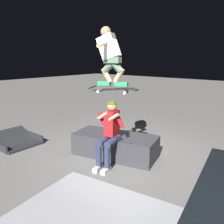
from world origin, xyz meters
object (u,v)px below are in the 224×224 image
ledge_box_main (115,145)px  kicker_ramp (16,142)px  person_sitting_on_ledge (110,130)px  skateboard (113,89)px  skater_airborne (110,54)px

ledge_box_main → kicker_ramp: size_ratio=1.69×
ledge_box_main → person_sitting_on_ledge: person_sitting_on_ledge is taller
skateboard → kicker_ramp: bearing=18.3°
person_sitting_on_ledge → kicker_ramp: size_ratio=1.22×
ledge_box_main → skateboard: size_ratio=1.78×
person_sitting_on_ledge → skater_airborne: (0.10, -0.13, 1.49)m
person_sitting_on_ledge → kicker_ramp: 2.75m
ledge_box_main → kicker_ramp: ledge_box_main is taller
skateboard → kicker_ramp: (2.53, 0.84, -1.48)m
ledge_box_main → skateboard: 1.33m
person_sitting_on_ledge → skater_airborne: 1.50m
kicker_ramp → skater_airborne: bearing=-161.7°
person_sitting_on_ledge → kicker_ramp: (2.58, 0.69, -0.67)m
skater_airborne → kicker_ramp: (2.47, 0.82, -2.16)m
skateboard → person_sitting_on_ledge: bearing=108.1°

